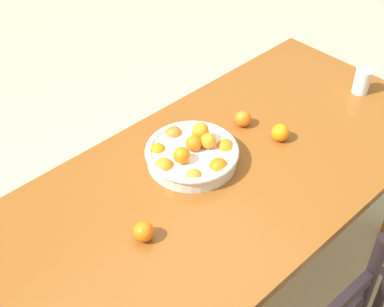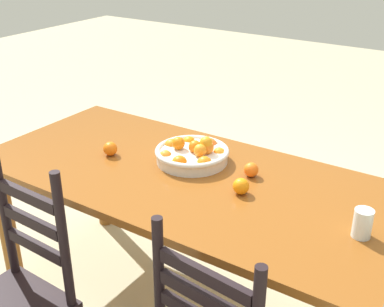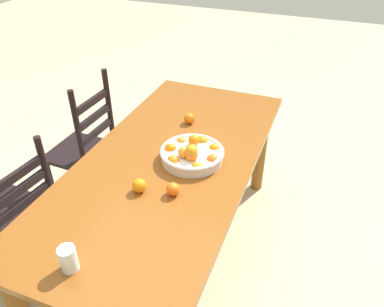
# 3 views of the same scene
# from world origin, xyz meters

# --- Properties ---
(ground_plane) EXTENTS (12.00, 12.00, 0.00)m
(ground_plane) POSITION_xyz_m (0.00, 0.00, 0.00)
(ground_plane) COLOR #BCB18D
(dining_table) EXTENTS (1.86, 0.87, 0.73)m
(dining_table) POSITION_xyz_m (0.00, 0.00, 0.62)
(dining_table) COLOR brown
(dining_table) RESTS_ON ground
(chair_near_window) EXTENTS (0.40, 0.40, 0.99)m
(chair_near_window) POSITION_xyz_m (0.25, 0.74, 0.45)
(chair_near_window) COLOR black
(chair_near_window) RESTS_ON ground
(fruit_bowl) EXTENTS (0.34, 0.34, 0.13)m
(fruit_bowl) POSITION_xyz_m (0.04, -0.12, 0.77)
(fruit_bowl) COLOR silver
(fruit_bowl) RESTS_ON dining_table
(orange_loose_0) EXTENTS (0.07, 0.07, 0.07)m
(orange_loose_0) POSITION_xyz_m (-0.29, 0.02, 0.77)
(orange_loose_0) COLOR orange
(orange_loose_0) RESTS_ON dining_table
(orange_loose_1) EXTENTS (0.06, 0.06, 0.06)m
(orange_loose_1) POSITION_xyz_m (-0.25, -0.14, 0.76)
(orange_loose_1) COLOR orange
(orange_loose_1) RESTS_ON dining_table
(orange_loose_2) EXTENTS (0.07, 0.07, 0.07)m
(orange_loose_2) POSITION_xyz_m (0.39, 0.04, 0.77)
(orange_loose_2) COLOR orange
(orange_loose_2) RESTS_ON dining_table
(drinking_glass) EXTENTS (0.07, 0.07, 0.11)m
(drinking_glass) POSITION_xyz_m (-0.78, 0.05, 0.79)
(drinking_glass) COLOR silver
(drinking_glass) RESTS_ON dining_table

